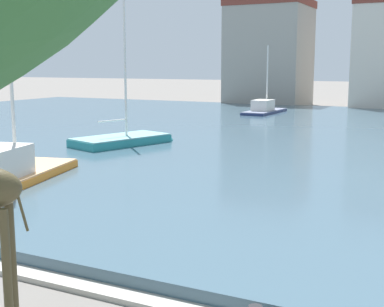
% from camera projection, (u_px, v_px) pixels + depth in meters
% --- Properties ---
extents(harbor_water, '(82.97, 45.94, 0.39)m').
position_uv_depth(harbor_water, '(355.00, 141.00, 30.66)').
color(harbor_water, '#3D5666').
rests_on(harbor_water, ground).
extents(quay_edge_coping, '(82.97, 0.50, 0.12)m').
position_uv_depth(quay_edge_coping, '(141.00, 300.00, 10.21)').
color(quay_edge_coping, '#ADA89E').
rests_on(quay_edge_coping, ground).
extents(sailboat_navy, '(2.16, 7.07, 6.16)m').
position_uv_depth(sailboat_navy, '(266.00, 111.00, 46.29)').
color(sailboat_navy, navy).
rests_on(sailboat_navy, ground).
extents(sailboat_orange, '(3.74, 8.51, 8.69)m').
position_uv_depth(sailboat_orange, '(15.00, 176.00, 19.00)').
color(sailboat_orange, orange).
rests_on(sailboat_orange, ground).
extents(sailboat_teal, '(3.88, 6.25, 8.33)m').
position_uv_depth(sailboat_teal, '(129.00, 142.00, 28.15)').
color(sailboat_teal, teal).
rests_on(sailboat_teal, ground).
extents(townhouse_narrow_midrow, '(8.38, 7.73, 11.47)m').
position_uv_depth(townhouse_narrow_midrow, '(269.00, 53.00, 58.60)').
color(townhouse_narrow_midrow, gray).
rests_on(townhouse_narrow_midrow, ground).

